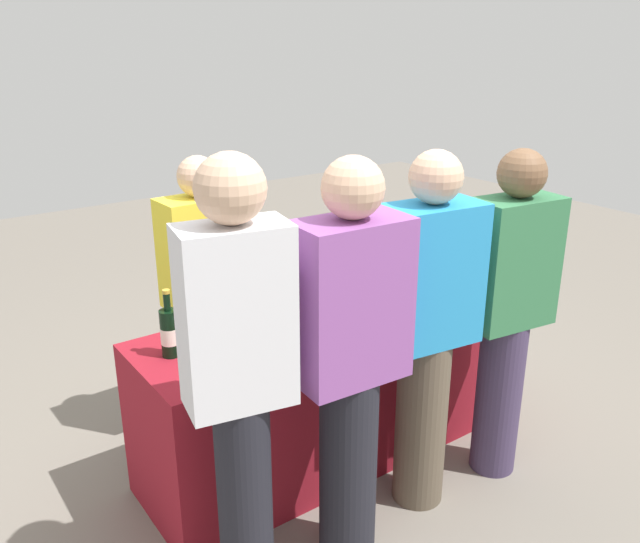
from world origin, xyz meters
TOP-DOWN VIEW (x-y plane):
  - ground_plane at (0.00, 0.00)m, footprint 12.00×12.00m
  - tasting_table at (0.00, 0.00)m, footprint 1.83×0.64m
  - wine_bottle_0 at (-0.74, 0.07)m, footprint 0.08×0.08m
  - wine_bottle_1 at (-0.46, 0.09)m, footprint 0.08×0.08m
  - wine_bottle_2 at (-0.12, 0.16)m, footprint 0.07×0.07m
  - wine_bottle_3 at (0.11, 0.14)m, footprint 0.07×0.07m
  - wine_bottle_4 at (0.29, 0.06)m, footprint 0.08×0.08m
  - wine_bottle_5 at (0.56, 0.08)m, footprint 0.07×0.07m
  - wine_glass_0 at (-0.67, -0.08)m, footprint 0.07×0.07m
  - wine_glass_1 at (-0.46, -0.18)m, footprint 0.07×0.07m
  - wine_glass_2 at (-0.08, -0.08)m, footprint 0.07×0.07m
  - wine_glass_3 at (0.49, -0.12)m, footprint 0.07×0.07m
  - wine_glass_4 at (0.60, -0.07)m, footprint 0.07×0.07m
  - ice_bucket at (0.55, -0.08)m, footprint 0.22×0.22m
  - server_pouring at (-0.33, 0.57)m, footprint 0.42×0.25m
  - guest_0 at (-0.75, -0.56)m, footprint 0.41×0.28m
  - guest_1 at (-0.30, -0.61)m, footprint 0.45×0.26m
  - guest_2 at (0.20, -0.53)m, footprint 0.46×0.29m
  - guest_3 at (0.67, -0.58)m, footprint 0.43×0.28m

SIDE VIEW (x-z plane):
  - ground_plane at x=0.00m, z-range 0.00..0.00m
  - tasting_table at x=0.00m, z-range 0.00..0.79m
  - server_pouring at x=-0.33m, z-range 0.05..1.60m
  - ice_bucket at x=0.55m, z-range 0.79..0.97m
  - wine_glass_4 at x=0.60m, z-range 0.81..0.95m
  - guest_3 at x=0.67m, z-range 0.07..1.70m
  - wine_glass_0 at x=-0.67m, z-range 0.82..0.96m
  - wine_glass_3 at x=0.49m, z-range 0.82..0.96m
  - wine_glass_1 at x=-0.46m, z-range 0.82..0.96m
  - wine_bottle_5 at x=0.56m, z-range 0.75..1.04m
  - wine_glass_2 at x=-0.08m, z-range 0.82..0.97m
  - guest_2 at x=0.20m, z-range 0.06..1.73m
  - wine_bottle_0 at x=-0.74m, z-range 0.74..1.05m
  - wine_bottle_2 at x=-0.12m, z-range 0.74..1.06m
  - wine_bottle_3 at x=0.11m, z-range 0.74..1.06m
  - wine_bottle_4 at x=0.29m, z-range 0.75..1.06m
  - wine_bottle_1 at x=-0.46m, z-range 0.75..1.06m
  - guest_1 at x=-0.30m, z-range 0.07..1.78m
  - guest_0 at x=-0.75m, z-range 0.09..1.86m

